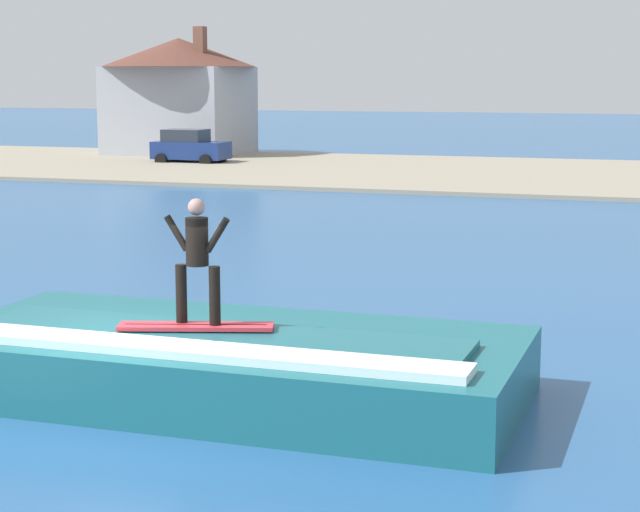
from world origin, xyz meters
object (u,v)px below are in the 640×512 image
(wave_crest, at_px, (227,364))
(surfboard, at_px, (196,326))
(surfer, at_px, (197,254))
(house_with_chimney, at_px, (179,90))
(car_near_shore, at_px, (190,147))

(wave_crest, bearing_deg, surfboard, -141.80)
(surfer, relative_size, house_with_chimney, 0.20)
(surfboard, height_order, house_with_chimney, house_with_chimney)
(wave_crest, distance_m, surfboard, 0.73)
(surfboard, distance_m, car_near_shore, 42.81)
(surfboard, distance_m, house_with_chimney, 49.45)
(surfer, relative_size, car_near_shore, 0.46)
(surfer, xyz_separation_m, car_near_shore, (-18.48, 38.56, -1.15))
(car_near_shore, bearing_deg, surfboard, -64.45)
(wave_crest, height_order, car_near_shore, car_near_shore)
(surfboard, relative_size, car_near_shore, 0.57)
(car_near_shore, height_order, house_with_chimney, house_with_chimney)
(surfboard, xyz_separation_m, car_near_shore, (-18.47, 38.62, -0.13))
(wave_crest, relative_size, surfboard, 3.78)
(wave_crest, xyz_separation_m, car_near_shore, (-18.82, 38.34, 0.45))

